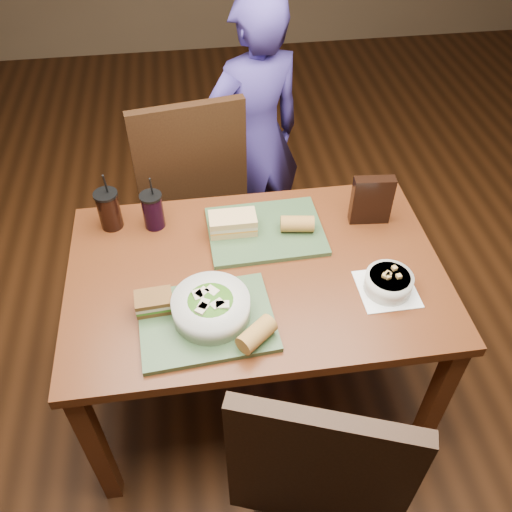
# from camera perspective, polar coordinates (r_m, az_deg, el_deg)

# --- Properties ---
(ground) EXTENTS (6.00, 6.00, 0.00)m
(ground) POSITION_cam_1_polar(r_m,az_deg,el_deg) (2.48, 0.00, -13.56)
(ground) COLOR #381C0B
(ground) RESTS_ON ground
(dining_table) EXTENTS (1.30, 0.85, 0.75)m
(dining_table) POSITION_cam_1_polar(r_m,az_deg,el_deg) (1.95, 0.00, -3.35)
(dining_table) COLOR #562711
(dining_table) RESTS_ON ground
(chair_far) EXTENTS (0.53, 0.53, 1.07)m
(chair_far) POSITION_cam_1_polar(r_m,az_deg,el_deg) (2.50, -6.58, 7.21)
(chair_far) COLOR black
(chair_far) RESTS_ON ground
(diner) EXTENTS (0.59, 0.48, 1.37)m
(diner) POSITION_cam_1_polar(r_m,az_deg,el_deg) (2.63, -0.13, 12.18)
(diner) COLOR navy
(diner) RESTS_ON ground
(tray_near) EXTENTS (0.44, 0.35, 0.02)m
(tray_near) POSITION_cam_1_polar(r_m,az_deg,el_deg) (1.73, -5.21, -6.80)
(tray_near) COLOR #344E2D
(tray_near) RESTS_ON dining_table
(tray_far) EXTENTS (0.43, 0.33, 0.02)m
(tray_far) POSITION_cam_1_polar(r_m,az_deg,el_deg) (2.01, 1.01, 2.64)
(tray_far) COLOR #344E2D
(tray_far) RESTS_ON dining_table
(salad_bowl) EXTENTS (0.25, 0.25, 0.08)m
(salad_bowl) POSITION_cam_1_polar(r_m,az_deg,el_deg) (1.70, -4.77, -5.28)
(salad_bowl) COLOR silver
(salad_bowl) RESTS_ON tray_near
(soup_bowl) EXTENTS (0.19, 0.19, 0.08)m
(soup_bowl) POSITION_cam_1_polar(r_m,az_deg,el_deg) (1.84, 13.78, -2.71)
(soup_bowl) COLOR white
(soup_bowl) RESTS_ON dining_table
(sandwich_near) EXTENTS (0.12, 0.09, 0.06)m
(sandwich_near) POSITION_cam_1_polar(r_m,az_deg,el_deg) (1.75, -10.68, -4.79)
(sandwich_near) COLOR #593819
(sandwich_near) RESTS_ON tray_near
(sandwich_far) EXTENTS (0.17, 0.09, 0.07)m
(sandwich_far) POSITION_cam_1_polar(r_m,az_deg,el_deg) (1.98, -2.46, 3.47)
(sandwich_far) COLOR tan
(sandwich_far) RESTS_ON tray_far
(baguette_near) EXTENTS (0.14, 0.13, 0.06)m
(baguette_near) POSITION_cam_1_polar(r_m,az_deg,el_deg) (1.64, 0.06, -8.23)
(baguette_near) COLOR #AD7533
(baguette_near) RESTS_ON tray_near
(baguette_far) EXTENTS (0.13, 0.08, 0.06)m
(baguette_far) POSITION_cam_1_polar(r_m,az_deg,el_deg) (1.99, 4.36, 3.40)
(baguette_far) COLOR #AD7533
(baguette_far) RESTS_ON tray_far
(cup_cola) EXTENTS (0.09, 0.09, 0.24)m
(cup_cola) POSITION_cam_1_polar(r_m,az_deg,el_deg) (2.07, -15.22, 4.75)
(cup_cola) COLOR black
(cup_cola) RESTS_ON dining_table
(cup_berry) EXTENTS (0.08, 0.08, 0.22)m
(cup_berry) POSITION_cam_1_polar(r_m,az_deg,el_deg) (2.04, -10.80, 4.75)
(cup_berry) COLOR black
(cup_berry) RESTS_ON dining_table
(chip_bag) EXTENTS (0.15, 0.06, 0.19)m
(chip_bag) POSITION_cam_1_polar(r_m,az_deg,el_deg) (2.05, 12.07, 5.77)
(chip_bag) COLOR black
(chip_bag) RESTS_ON dining_table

